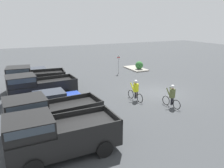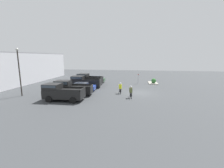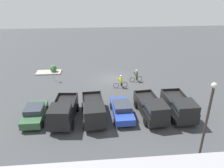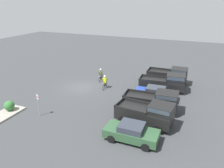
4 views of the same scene
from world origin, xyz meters
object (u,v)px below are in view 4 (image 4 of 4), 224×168
pickup_truck_2 (155,100)px  shrub (9,106)px  pickup_truck_0 (170,75)px  fire_lane_sign (38,102)px  pickup_truck_1 (166,82)px  pickup_truck_3 (148,113)px  cyclist_0 (105,82)px  cyclist_1 (101,74)px  sedan_1 (131,132)px  sedan_0 (156,93)px

pickup_truck_2 → shrub: (5.79, -13.09, -0.45)m
pickup_truck_0 → pickup_truck_2: bearing=-0.9°
shrub → fire_lane_sign: bearing=99.3°
pickup_truck_1 → pickup_truck_2: pickup_truck_1 is taller
pickup_truck_2 → pickup_truck_3: pickup_truck_3 is taller
cyclist_0 → cyclist_1: bearing=-144.2°
pickup_truck_0 → cyclist_0: (4.89, -7.13, -0.26)m
pickup_truck_3 → shrub: 13.50m
sedan_1 → cyclist_0: (-9.12, -6.44, 0.14)m
fire_lane_sign → sedan_0: bearing=130.6°
cyclist_0 → shrub: 11.10m
pickup_truck_1 → pickup_truck_3: bearing=-0.4°
pickup_truck_3 → shrub: bearing=-77.5°
pickup_truck_2 → pickup_truck_3: 2.86m
pickup_truck_0 → cyclist_1: size_ratio=2.93×
pickup_truck_1 → cyclist_0: size_ratio=2.97×
pickup_truck_3 → cyclist_1: 12.32m
pickup_truck_2 → cyclist_1: 10.44m
cyclist_0 → shrub: bearing=-33.3°
sedan_0 → sedan_1: 8.40m
sedan_0 → pickup_truck_3: 5.68m
pickup_truck_1 → sedan_0: 2.94m
cyclist_1 → sedan_1: bearing=35.4°
sedan_0 → pickup_truck_3: pickup_truck_3 is taller
pickup_truck_2 → pickup_truck_3: size_ratio=1.05×
pickup_truck_2 → fire_lane_sign: fire_lane_sign is taller
cyclist_0 → pickup_truck_3: bearing=48.1°
sedan_0 → cyclist_1: cyclist_1 is taller
pickup_truck_0 → pickup_truck_1: bearing=0.1°
pickup_truck_3 → sedan_1: bearing=-12.9°
pickup_truck_1 → pickup_truck_3: pickup_truck_3 is taller
pickup_truck_2 → pickup_truck_3: (2.86, 0.07, 0.05)m
pickup_truck_0 → shrub: 19.38m
fire_lane_sign → sedan_1: bearing=87.8°
pickup_truck_0 → pickup_truck_2: size_ratio=0.95×
pickup_truck_0 → pickup_truck_1: size_ratio=0.93×
cyclist_0 → fire_lane_sign: 9.23m
sedan_0 → cyclist_1: bearing=-110.3°
pickup_truck_2 → sedan_1: pickup_truck_2 is taller
shrub → sedan_1: bearing=90.7°
sedan_1 → shrub: bearing=-89.3°
sedan_1 → cyclist_0: 11.16m
pickup_truck_0 → fire_lane_sign: 16.92m
pickup_truck_0 → cyclist_1: pickup_truck_0 is taller
sedan_0 → pickup_truck_2: bearing=10.0°
pickup_truck_0 → sedan_1: (14.00, -0.69, -0.40)m
pickup_truck_0 → shrub: size_ratio=5.13×
cyclist_0 → pickup_truck_1: bearing=106.6°
pickup_truck_1 → shrub: bearing=-49.2°
pickup_truck_0 → fire_lane_sign: size_ratio=2.24×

